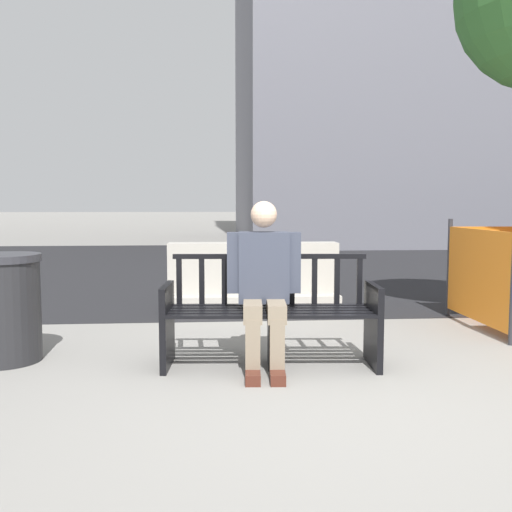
{
  "coord_description": "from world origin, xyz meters",
  "views": [
    {
      "loc": [
        -0.89,
        -3.5,
        1.29
      ],
      "look_at": [
        -0.43,
        2.44,
        0.75
      ],
      "focal_mm": 40.0,
      "sensor_mm": 36.0,
      "label": 1
    }
  ],
  "objects_px": {
    "street_bench": "(270,317)",
    "seated_person": "(264,281)",
    "trash_bin": "(3,308)",
    "jersey_barrier_centre": "(253,285)"
  },
  "relations": [
    {
      "from": "seated_person",
      "to": "jersey_barrier_centre",
      "type": "distance_m",
      "value": 2.32
    },
    {
      "from": "street_bench",
      "to": "seated_person",
      "type": "distance_m",
      "value": 0.3
    },
    {
      "from": "street_bench",
      "to": "jersey_barrier_centre",
      "type": "height_order",
      "value": "street_bench"
    },
    {
      "from": "seated_person",
      "to": "jersey_barrier_centre",
      "type": "height_order",
      "value": "seated_person"
    },
    {
      "from": "seated_person",
      "to": "street_bench",
      "type": "bearing_deg",
      "value": 43.6
    },
    {
      "from": "jersey_barrier_centre",
      "to": "seated_person",
      "type": "bearing_deg",
      "value": -91.99
    },
    {
      "from": "street_bench",
      "to": "jersey_barrier_centre",
      "type": "distance_m",
      "value": 2.24
    },
    {
      "from": "street_bench",
      "to": "trash_bin",
      "type": "bearing_deg",
      "value": 172.44
    },
    {
      "from": "street_bench",
      "to": "seated_person",
      "type": "xyz_separation_m",
      "value": [
        -0.06,
        -0.05,
        0.29
      ]
    },
    {
      "from": "street_bench",
      "to": "trash_bin",
      "type": "distance_m",
      "value": 2.19
    }
  ]
}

